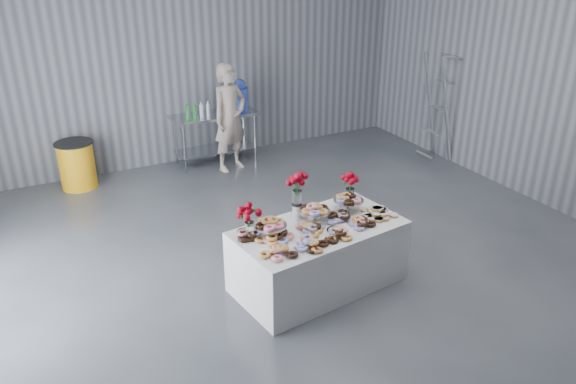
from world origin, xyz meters
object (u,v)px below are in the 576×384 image
display_table (318,256)px  stepladder (438,107)px  prep_table (215,129)px  water_jug (240,96)px  trash_barrel (77,165)px  person (230,118)px

display_table → stepladder: bearing=33.0°
prep_table → water_jug: 0.73m
prep_table → stepladder: bearing=-25.3°
display_table → trash_barrel: bearing=115.6°
trash_barrel → stepladder: size_ratio=0.39×
display_table → trash_barrel: 4.64m
prep_table → display_table: bearing=-94.7°
display_table → stepladder: size_ratio=0.98×
prep_table → stepladder: stepladder is taller
prep_table → stepladder: 3.92m
water_jug → stepladder: stepladder is taller
water_jug → trash_barrel: water_jug is taller
water_jug → trash_barrel: (-2.85, 0.00, -0.77)m
stepladder → display_table: bearing=-147.0°
display_table → person: (0.48, 3.80, 0.54)m
water_jug → person: size_ratio=0.30×
water_jug → person: bearing=-133.3°
water_jug → display_table: bearing=-101.4°
display_table → person: person is taller
display_table → prep_table: bearing=85.3°
person → trash_barrel: person is taller
person → stepladder: 3.63m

